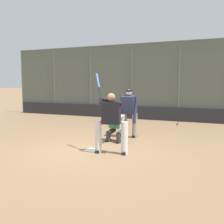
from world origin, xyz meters
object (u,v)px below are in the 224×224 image
(batter_at_plate, at_px, (111,121))
(spare_bat_near_backstop, at_px, (178,124))
(umpire_home, at_px, (129,112))
(catcher_behind_plate, at_px, (116,124))

(batter_at_plate, relative_size, spare_bat_near_backstop, 2.80)
(batter_at_plate, bearing_deg, umpire_home, -91.86)
(umpire_home, relative_size, spare_bat_near_backstop, 2.17)
(umpire_home, xyz_separation_m, spare_bat_near_backstop, (-1.15, -3.75, -0.91))
(batter_at_plate, relative_size, catcher_behind_plate, 1.94)
(catcher_behind_plate, height_order, umpire_home, umpire_home)
(batter_at_plate, bearing_deg, catcher_behind_plate, -81.46)
(batter_at_plate, distance_m, catcher_behind_plate, 1.56)
(catcher_behind_plate, height_order, spare_bat_near_backstop, catcher_behind_plate)
(umpire_home, distance_m, spare_bat_near_backstop, 4.03)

